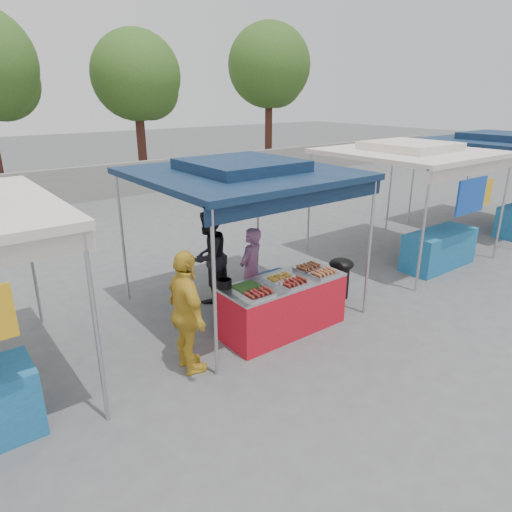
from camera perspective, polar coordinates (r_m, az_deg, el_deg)
ground_plane at (r=7.48m, az=2.82°, el=-8.84°), size 80.00×80.00×0.00m
back_wall at (r=16.82m, az=-22.28°, el=8.12°), size 40.00×0.25×1.20m
main_canopy at (r=7.43m, az=-1.76°, el=10.40°), size 3.20×3.20×2.57m
neighbor_stall_right at (r=10.57m, az=20.07°, el=7.80°), size 3.20×3.20×2.57m
neighbor_stall_far at (r=14.07m, az=29.19°, el=9.23°), size 3.20×3.20×2.57m
tree_2 at (r=19.72m, az=-14.38°, el=20.57°), size 3.51×3.45×5.92m
tree_3 at (r=23.67m, az=1.86°, el=22.29°), size 3.93×3.93×6.75m
vendor_table at (r=7.22m, az=3.39°, el=-6.18°), size 2.00×0.80×0.85m
food_tray_fl at (r=6.48m, az=0.32°, el=-4.80°), size 0.42×0.30×0.07m
food_tray_fm at (r=6.86m, az=4.71°, el=-3.43°), size 0.42×0.30×0.07m
food_tray_fr at (r=7.27m, az=8.44°, el=-2.20°), size 0.42×0.30×0.07m
food_tray_bl at (r=6.70m, az=-1.16°, el=-3.94°), size 0.42×0.30×0.07m
food_tray_bm at (r=7.04m, az=2.95°, el=-2.74°), size 0.42×0.30×0.07m
food_tray_br at (r=7.48m, az=6.52°, el=-1.46°), size 0.42×0.30×0.07m
cooking_pot at (r=6.77m, az=-3.98°, el=-3.45°), size 0.22×0.22×0.13m
skewer_cup at (r=6.79m, az=3.20°, el=-3.56°), size 0.07×0.07×0.09m
wok_burner at (r=8.47m, az=10.55°, el=-2.27°), size 0.45×0.45×0.76m
crate_left at (r=7.62m, az=-3.03°, el=-7.04°), size 0.47×0.33×0.28m
crate_right at (r=7.97m, az=2.27°, el=-5.60°), size 0.56×0.39×0.34m
crate_stacked at (r=7.83m, az=2.30°, el=-3.39°), size 0.55×0.39×0.33m
vendor_woman at (r=7.68m, az=-0.63°, el=-1.84°), size 0.64×0.53×1.50m
helper_man at (r=8.11m, az=-5.88°, el=-0.07°), size 1.01×0.92×1.68m
customer_person at (r=6.08m, az=-8.62°, el=-7.07°), size 0.53×1.04×1.71m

